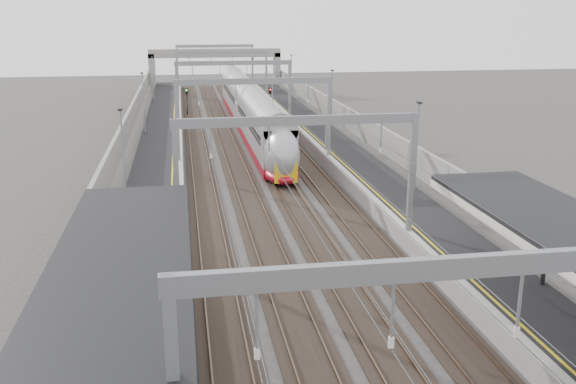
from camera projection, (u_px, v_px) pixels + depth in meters
name	position (u px, v px, depth m)	size (l,w,h in m)	color
platform_left	(159.00, 159.00, 55.46)	(4.00, 120.00, 1.00)	black
platform_right	(339.00, 153.00, 57.98)	(4.00, 120.00, 1.00)	black
tracks	(251.00, 161.00, 56.84)	(11.40, 140.00, 0.20)	black
overhead_line	(243.00, 84.00, 61.48)	(13.00, 140.00, 6.60)	gray
canopy_left	(96.00, 367.00, 14.31)	(4.40, 30.00, 4.24)	black
overbridge	(215.00, 58.00, 107.67)	(22.00, 2.20, 6.90)	gray
wall_left	(120.00, 148.00, 54.66)	(0.30, 120.00, 3.20)	gray
wall_right	(374.00, 140.00, 58.19)	(0.30, 120.00, 3.20)	gray
train	(251.00, 115.00, 69.00)	(2.73, 49.73, 4.31)	#A00E1C
signal_green	(187.00, 97.00, 81.39)	(0.32, 0.32, 3.48)	black
signal_red_near	(255.00, 99.00, 79.81)	(0.32, 0.32, 3.48)	black
signal_red_far	(270.00, 96.00, 82.19)	(0.32, 0.32, 3.48)	black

